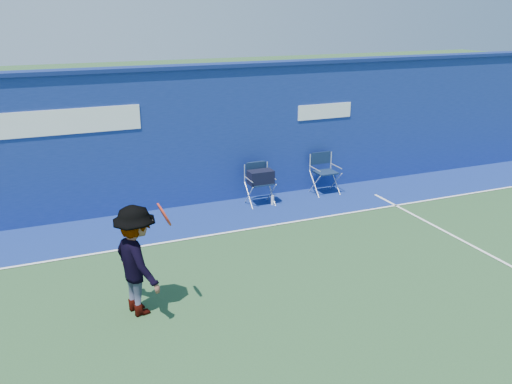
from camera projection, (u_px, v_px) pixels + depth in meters
name	position (u px, v px, depth m)	size (l,w,h in m)	color
ground	(271.00, 320.00, 7.73)	(80.00, 80.00, 0.00)	#274927
stadium_wall	(174.00, 137.00, 11.77)	(24.00, 0.50, 3.08)	navy
out_of_bounds_strip	(191.00, 221.00, 11.31)	(24.00, 1.80, 0.01)	navy
court_lines	(255.00, 299.00, 8.25)	(24.00, 12.00, 0.01)	white
directors_chair_left	(260.00, 188.00, 12.13)	(0.55, 0.51, 0.94)	silver
directors_chair_right	(325.00, 181.00, 12.91)	(0.57, 0.51, 0.96)	silver
water_bottle	(273.00, 200.00, 12.18)	(0.07, 0.07, 0.23)	silver
tennis_player	(137.00, 260.00, 7.69)	(0.93, 1.18, 1.68)	#EA4738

